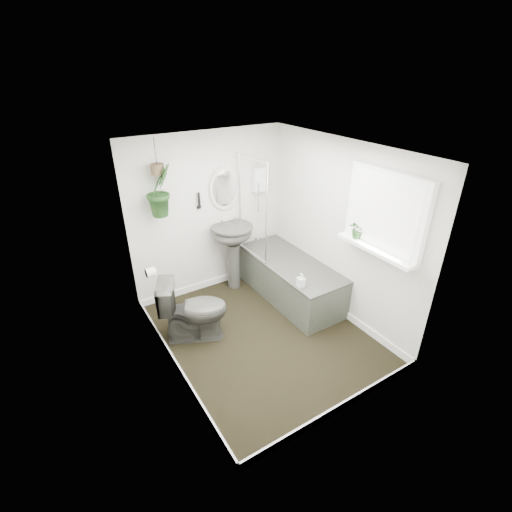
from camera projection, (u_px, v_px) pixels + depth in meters
floor at (262, 334)px, 4.71m from camera, size 2.30×2.80×0.02m
ceiling at (264, 148)px, 3.63m from camera, size 2.30×2.80×0.02m
wall_back at (209, 214)px, 5.23m from camera, size 2.30×0.02×2.30m
wall_front at (354, 319)px, 3.11m from camera, size 2.30×0.02×2.30m
wall_left at (164, 282)px, 3.62m from camera, size 0.02×2.80×2.30m
wall_right at (339, 231)px, 4.71m from camera, size 0.02×2.80×2.30m
skirting at (262, 331)px, 4.68m from camera, size 2.30×2.80×0.10m
bathtub at (290, 279)px, 5.32m from camera, size 0.72×1.72×0.58m
bath_screen at (253, 208)px, 5.07m from camera, size 0.04×0.72×1.40m
shower_box at (259, 179)px, 5.36m from camera, size 0.20×0.10×0.35m
oval_mirror at (225, 188)px, 5.15m from camera, size 0.46×0.03×0.62m
wall_sconce at (199, 200)px, 5.00m from camera, size 0.04×0.04×0.22m
toilet_roll_holder at (151, 272)px, 4.29m from camera, size 0.11×0.11×0.11m
window_recess at (386, 212)px, 3.92m from camera, size 0.08×1.00×0.90m
window_sill at (375, 249)px, 4.09m from camera, size 0.18×1.00×0.04m
window_blinds at (383, 213)px, 3.90m from camera, size 0.01×0.86×0.76m
toilet at (194, 309)px, 4.48m from camera, size 0.92×0.75×0.82m
pedestal_sink at (233, 257)px, 5.47m from camera, size 0.68×0.61×1.01m
sill_plant at (358, 229)px, 4.26m from camera, size 0.24×0.22×0.22m
hanging_plant at (160, 190)px, 4.54m from camera, size 0.44×0.40×0.65m
soap_bottle at (301, 280)px, 4.57m from camera, size 0.09×0.09×0.18m
hanging_pot at (157, 169)px, 4.41m from camera, size 0.16×0.16×0.12m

